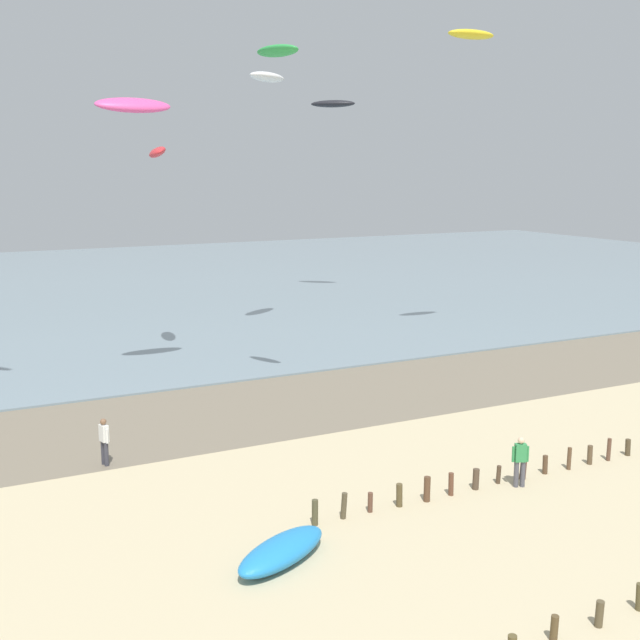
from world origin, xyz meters
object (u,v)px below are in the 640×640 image
(person_nearest_camera, at_px, (520,460))
(kite_aloft_5, at_px, (157,152))
(kite_aloft_6, at_px, (133,105))
(person_by_waterline, at_px, (104,440))
(kite_aloft_2, at_px, (471,34))
(grounded_kite, at_px, (282,551))
(kite_aloft_0, at_px, (333,104))
(kite_aloft_4, at_px, (267,77))
(kite_aloft_9, at_px, (277,51))

(person_nearest_camera, distance_m, kite_aloft_5, 25.40)
(kite_aloft_5, distance_m, kite_aloft_6, 5.62)
(person_by_waterline, xyz_separation_m, kite_aloft_2, (23.42, 10.69, 16.74))
(kite_aloft_2, relative_size, kite_aloft_5, 1.10)
(grounded_kite, distance_m, kite_aloft_0, 47.36)
(person_by_waterline, height_order, kite_aloft_2, kite_aloft_2)
(kite_aloft_4, relative_size, kite_aloft_5, 1.21)
(person_nearest_camera, xyz_separation_m, kite_aloft_4, (2.28, 25.79, 14.64))
(person_nearest_camera, height_order, kite_aloft_9, kite_aloft_9)
(kite_aloft_2, relative_size, kite_aloft_6, 0.88)
(kite_aloft_5, bearing_deg, kite_aloft_4, -57.68)
(person_nearest_camera, xyz_separation_m, kite_aloft_2, (11.70, 18.87, 16.74))
(person_nearest_camera, xyz_separation_m, person_by_waterline, (-11.72, 8.18, 0.00))
(person_nearest_camera, bearing_deg, kite_aloft_9, 104.48)
(person_by_waterline, height_order, kite_aloft_5, kite_aloft_5)
(person_by_waterline, xyz_separation_m, grounded_kite, (2.61, -9.38, -0.59))
(kite_aloft_0, height_order, kite_aloft_2, kite_aloft_2)
(kite_aloft_4, distance_m, kite_aloft_5, 9.36)
(person_nearest_camera, height_order, person_by_waterline, same)
(person_nearest_camera, distance_m, kite_aloft_2, 27.80)
(kite_aloft_6, bearing_deg, grounded_kite, -95.59)
(person_by_waterline, xyz_separation_m, kite_aloft_5, (6.38, 14.46, 10.21))
(kite_aloft_4, xyz_separation_m, kite_aloft_5, (-7.62, -3.15, -4.43))
(kite_aloft_0, xyz_separation_m, kite_aloft_2, (-1.34, -19.04, 2.43))
(person_by_waterline, distance_m, kite_aloft_4, 26.84)
(person_nearest_camera, relative_size, kite_aloft_4, 0.51)
(kite_aloft_6, xyz_separation_m, kite_aloft_9, (4.58, -5.79, 1.93))
(grounded_kite, relative_size, kite_aloft_9, 1.45)
(grounded_kite, height_order, kite_aloft_0, kite_aloft_0)
(grounded_kite, bearing_deg, kite_aloft_6, -122.10)
(grounded_kite, bearing_deg, person_nearest_camera, 159.61)
(person_by_waterline, bearing_deg, kite_aloft_9, 24.85)
(kite_aloft_0, distance_m, kite_aloft_5, 24.25)
(kite_aloft_2, bearing_deg, kite_aloft_4, -36.23)
(kite_aloft_5, bearing_deg, kite_aloft_2, -92.60)
(person_nearest_camera, bearing_deg, kite_aloft_4, 84.96)
(kite_aloft_0, bearing_deg, kite_aloft_9, -82.08)
(person_by_waterline, distance_m, kite_aloft_9, 17.00)
(person_by_waterline, distance_m, kite_aloft_0, 41.25)
(grounded_kite, height_order, kite_aloft_4, kite_aloft_4)
(kite_aloft_4, bearing_deg, grounded_kite, -147.72)
(grounded_kite, bearing_deg, person_by_waterline, -102.39)
(kite_aloft_5, bearing_deg, kite_aloft_6, 163.11)
(kite_aloft_9, bearing_deg, person_nearest_camera, -7.37)
(person_nearest_camera, relative_size, kite_aloft_2, 0.56)
(kite_aloft_4, bearing_deg, kite_aloft_0, 13.56)
(kite_aloft_6, bearing_deg, kite_aloft_2, 1.32)
(kite_aloft_6, relative_size, kite_aloft_9, 1.53)
(grounded_kite, bearing_deg, kite_aloft_9, -142.02)
(grounded_kite, relative_size, kite_aloft_6, 0.95)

